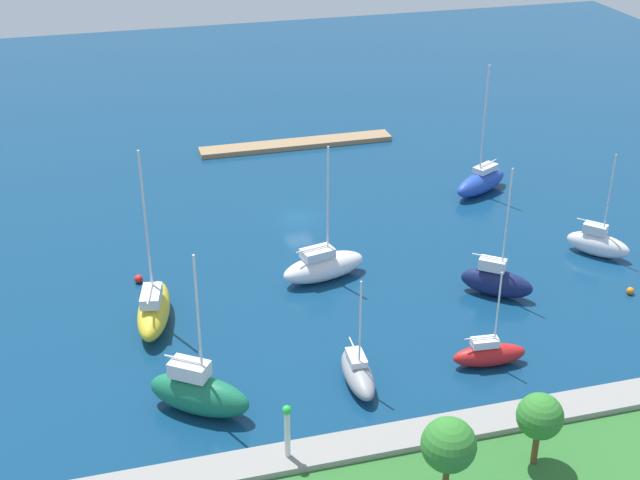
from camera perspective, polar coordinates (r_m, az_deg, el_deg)
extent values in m
plane|color=navy|center=(84.94, -1.40, 1.47)|extent=(160.00, 160.00, 0.00)
cube|color=#997A56|center=(102.40, -1.56, 6.31)|extent=(22.73, 2.62, 0.57)
cube|color=gray|center=(56.92, 7.20, -12.72)|extent=(63.47, 2.56, 1.34)
cylinder|color=silver|center=(53.22, -2.16, -12.63)|extent=(0.36, 0.36, 3.20)
sphere|color=green|center=(52.05, -2.19, -11.07)|extent=(0.56, 0.56, 0.56)
sphere|color=#337F2D|center=(49.49, 8.44, -13.14)|extent=(3.13, 3.13, 3.13)
cylinder|color=brown|center=(55.08, 13.96, -12.91)|extent=(0.39, 0.39, 2.67)
sphere|color=#337F2D|center=(53.73, 14.22, -11.13)|extent=(2.80, 2.80, 2.80)
ellipsoid|color=white|center=(81.49, 17.76, -0.30)|extent=(5.12, 5.37, 2.09)
cube|color=silver|center=(80.93, 17.60, 0.71)|extent=(2.17, 2.23, 0.86)
cylinder|color=silver|center=(79.39, 18.45, 2.77)|extent=(0.13, 0.13, 7.67)
cylinder|color=silver|center=(80.79, 17.33, 1.16)|extent=(1.73, 1.89, 0.11)
ellipsoid|color=red|center=(64.53, 11.04, -7.42)|extent=(5.56, 2.06, 1.70)
cube|color=silver|center=(63.74, 10.76, -6.62)|extent=(2.04, 1.12, 0.60)
cylinder|color=silver|center=(62.53, 11.59, -4.48)|extent=(0.13, 0.13, 6.01)
cylinder|color=silver|center=(63.36, 10.44, -6.33)|extent=(2.25, 0.30, 0.10)
ellipsoid|color=#141E4C|center=(72.87, 11.50, -2.78)|extent=(5.79, 5.08, 2.35)
cube|color=silver|center=(72.14, 11.25, -1.58)|extent=(2.35, 2.17, 0.95)
cylinder|color=silver|center=(70.18, 12.16, 1.20)|extent=(0.14, 0.14, 9.05)
cylinder|color=silver|center=(71.92, 10.92, -1.07)|extent=(2.05, 1.64, 0.11)
ellipsoid|color=#2347B2|center=(91.35, 10.50, 3.71)|extent=(7.58, 5.53, 2.26)
cube|color=silver|center=(91.25, 10.80, 4.64)|extent=(2.98, 2.46, 0.61)
cylinder|color=silver|center=(88.60, 10.73, 7.68)|extent=(0.18, 0.18, 11.35)
cylinder|color=silver|center=(91.38, 10.97, 4.96)|extent=(2.45, 1.44, 0.14)
ellipsoid|color=yellow|center=(68.91, -10.84, -4.55)|extent=(3.93, 8.31, 2.47)
cube|color=silver|center=(67.51, -11.02, -3.64)|extent=(1.98, 3.10, 0.86)
cylinder|color=silver|center=(65.80, -11.34, 0.95)|extent=(0.19, 0.19, 11.91)
cylinder|color=silver|center=(66.73, -11.11, -3.47)|extent=(0.79, 3.20, 0.15)
ellipsoid|color=#19724C|center=(59.24, -7.92, -10.03)|extent=(7.31, 6.14, 2.80)
cube|color=silver|center=(58.32, -8.55, -8.38)|extent=(2.97, 2.69, 1.08)
cylinder|color=silver|center=(55.65, -7.98, -5.17)|extent=(0.17, 0.17, 9.26)
cylinder|color=silver|center=(58.10, -8.97, -7.74)|extent=(2.30, 1.67, 0.14)
ellipsoid|color=gray|center=(61.49, 2.49, -8.79)|extent=(2.15, 5.88, 1.73)
cube|color=silver|center=(61.21, 2.40, -7.70)|extent=(1.23, 2.14, 0.48)
cylinder|color=silver|center=(58.83, 2.65, -5.59)|extent=(0.14, 0.14, 6.82)
cylinder|color=silver|center=(61.46, 2.26, -7.09)|extent=(0.23, 2.73, 0.11)
ellipsoid|color=white|center=(73.84, 0.25, -1.79)|extent=(7.92, 4.26, 2.26)
cube|color=silver|center=(72.87, -0.17, -0.86)|extent=(2.99, 2.16, 0.75)
cylinder|color=silver|center=(71.26, 0.52, 2.50)|extent=(0.18, 0.18, 9.75)
cylinder|color=silver|center=(72.41, -0.53, -0.59)|extent=(2.94, 0.80, 0.14)
sphere|color=red|center=(75.21, -11.81, -2.51)|extent=(0.73, 0.73, 0.73)
sphere|color=orange|center=(76.46, 19.68, -3.16)|extent=(0.63, 0.63, 0.63)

